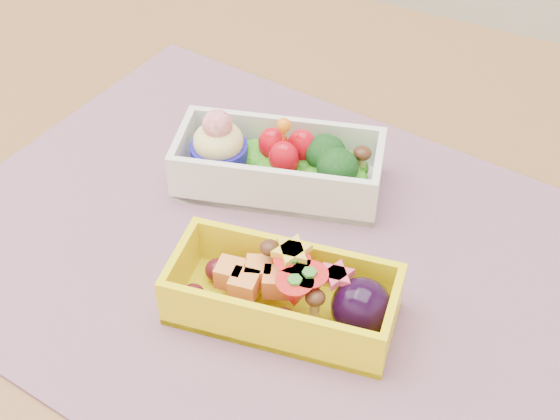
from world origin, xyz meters
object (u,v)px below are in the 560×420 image
at_px(table, 199,339).
at_px(bento_white, 277,163).
at_px(bento_yellow, 288,294).
at_px(placemat, 267,251).

distance_m(table, bento_white, 0.15).
bearing_deg(bento_yellow, table, 156.51).
bearing_deg(placemat, bento_white, 110.64).
distance_m(table, placemat, 0.11).
height_order(table, bento_white, bento_white).
height_order(placemat, bento_white, bento_white).
distance_m(placemat, bento_yellow, 0.07).
bearing_deg(bento_white, placemat, -84.97).
bearing_deg(placemat, bento_yellow, -50.68).
relative_size(table, placemat, 2.59).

